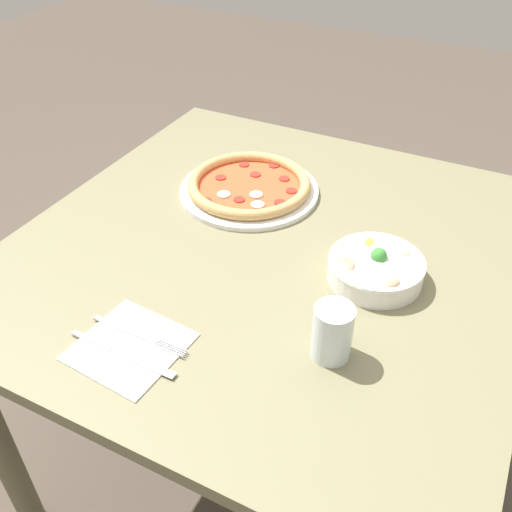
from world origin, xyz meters
name	(u,v)px	position (x,y,z in m)	size (l,w,h in m)	color
ground_plane	(267,448)	(0.00, 0.00, 0.00)	(8.00, 8.00, 0.00)	#4C4238
dining_table	(271,281)	(0.00, 0.00, 0.64)	(1.08, 1.05, 0.74)	#706B4C
pizza	(249,186)	(-0.17, -0.14, 0.76)	(0.33, 0.33, 0.04)	white
bowl	(376,267)	(0.01, 0.23, 0.77)	(0.19, 0.19, 0.07)	white
napkin	(130,347)	(0.38, -0.09, 0.74)	(0.19, 0.19, 0.00)	white
fork	(138,335)	(0.35, -0.09, 0.75)	(0.02, 0.19, 0.00)	silver
knife	(117,352)	(0.40, -0.10, 0.75)	(0.02, 0.21, 0.01)	silver
glass	(332,332)	(0.23, 0.22, 0.79)	(0.07, 0.07, 0.10)	silver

